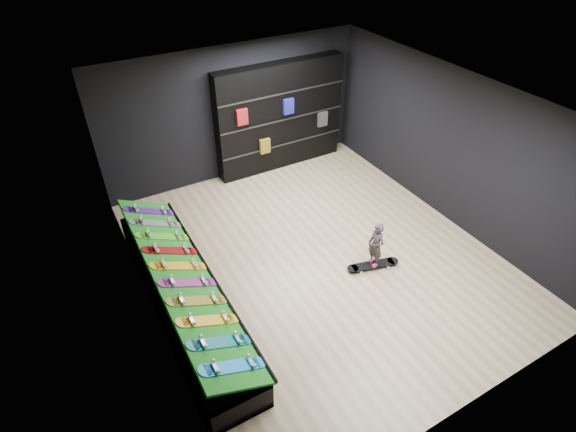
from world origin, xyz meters
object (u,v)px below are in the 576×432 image
back_shelving (280,117)px  child (375,253)px  floor_skateboard (373,266)px  display_rack (184,297)px

back_shelving → child: size_ratio=5.85×
back_shelving → floor_skateboard: back_shelving is taller
back_shelving → display_rack: bearing=-137.3°
display_rack → floor_skateboard: 3.37m
back_shelving → child: 4.19m
display_rack → child: (3.27, -0.76, 0.11)m
back_shelving → floor_skateboard: (-0.33, -4.08, -1.21)m
floor_skateboard → display_rack: bearing=-178.5°
child → floor_skateboard: bearing=0.0°
floor_skateboard → back_shelving: bearing=100.1°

